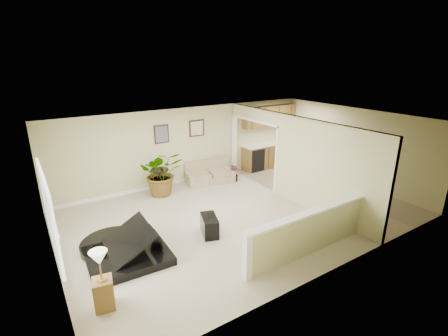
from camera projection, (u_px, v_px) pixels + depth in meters
floor at (241, 213)px, 8.80m from camera, size 9.00×9.00×0.00m
back_wall at (189, 145)px, 10.79m from camera, size 9.00×0.04×2.50m
front_wall at (336, 215)px, 6.01m from camera, size 9.00×0.04×2.50m
left_wall at (47, 213)px, 6.09m from camera, size 0.04×6.00×2.50m
right_wall at (352, 146)px, 10.70m from camera, size 0.04×6.00×2.50m
ceiling at (242, 122)px, 8.00m from camera, size 9.00×6.00×0.04m
kitchen_vinyl at (320, 189)px, 10.41m from camera, size 2.70×6.00×0.01m
interior_partition at (286, 158)px, 9.53m from camera, size 0.18×5.99×2.50m
pony_half_wall at (307, 232)px, 6.84m from camera, size 3.42×0.22×1.00m
left_window at (49, 213)px, 5.64m from camera, size 0.05×2.15×1.45m
wall_art_left at (162, 134)px, 10.12m from camera, size 0.48×0.04×0.58m
wall_mirror at (197, 128)px, 10.74m from camera, size 0.55×0.04×0.55m
kitchen_cabinets at (268, 145)px, 12.33m from camera, size 2.36×0.65×2.33m
piano at (121, 230)px, 6.69m from camera, size 1.97×2.04×1.54m
piano_bench at (209, 225)px, 7.71m from camera, size 0.55×0.75×0.45m
loveseat at (208, 172)px, 11.00m from camera, size 1.74×1.18×0.90m
accent_table at (160, 178)px, 9.90m from camera, size 0.55×0.55×0.80m
palm_plant at (162, 173)px, 9.83m from camera, size 1.53×1.42×1.41m
small_plant at (234, 175)px, 11.06m from camera, size 0.31×0.31×0.54m
lamp_stand at (102, 284)px, 5.35m from camera, size 0.38×0.38×1.09m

